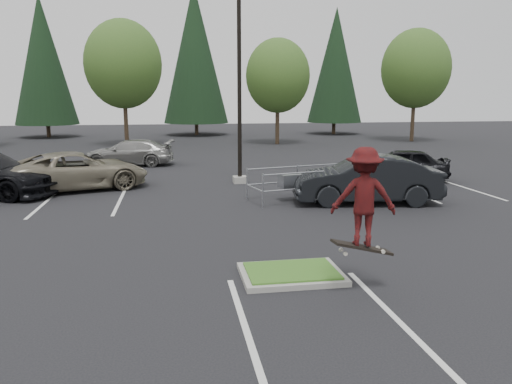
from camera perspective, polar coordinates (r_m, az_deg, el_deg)
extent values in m
plane|color=black|center=(11.11, 4.06, -9.64)|extent=(120.00, 120.00, 0.00)
cube|color=#A09E95|center=(11.08, 4.07, -9.35)|extent=(2.20, 1.60, 0.12)
cube|color=#3A6A21|center=(11.06, 4.07, -8.99)|extent=(1.95, 1.35, 0.05)
cube|color=silver|center=(19.59, -15.27, -0.90)|extent=(0.12, 5.20, 0.01)
cube|color=silver|center=(20.05, -22.97, -1.12)|extent=(0.12, 5.20, 0.01)
cube|color=silver|center=(20.70, 10.34, -0.06)|extent=(0.12, 5.20, 0.01)
cube|color=silver|center=(21.76, 17.04, 0.17)|extent=(0.12, 5.20, 0.01)
cube|color=silver|center=(23.09, 23.05, 0.37)|extent=(0.12, 5.20, 0.01)
cube|color=silver|center=(8.18, -0.41, -17.54)|extent=(0.12, 6.00, 0.01)
cube|color=silver|center=(8.96, 17.56, -15.40)|extent=(0.12, 6.00, 0.01)
cube|color=#A09E95|center=(22.61, -1.85, 1.42)|extent=(0.60, 0.60, 0.30)
cylinder|color=black|center=(22.32, -1.93, 13.79)|extent=(0.18, 0.18, 10.00)
cylinder|color=#38281C|center=(40.80, -14.63, 7.61)|extent=(0.32, 0.32, 3.50)
ellipsoid|color=#2A561F|center=(40.81, -14.95, 13.94)|extent=(5.89, 5.89, 6.77)
sphere|color=#2A561F|center=(40.43, -14.06, 12.96)|extent=(3.68, 3.68, 3.68)
sphere|color=#2A561F|center=(41.23, -15.57, 13.10)|extent=(4.05, 4.05, 4.05)
cylinder|color=#38281C|center=(40.86, 2.45, 7.64)|extent=(0.32, 0.32, 3.04)
ellipsoid|color=#2A561F|center=(40.81, 2.50, 13.14)|extent=(5.12, 5.12, 5.89)
sphere|color=#2A561F|center=(40.63, 3.43, 12.24)|extent=(3.20, 3.20, 3.20)
sphere|color=#2A561F|center=(41.09, 1.68, 12.46)|extent=(3.52, 3.52, 3.52)
cylinder|color=#38281C|center=(45.35, 17.46, 7.72)|extent=(0.32, 0.32, 3.42)
ellipsoid|color=#2A561F|center=(45.35, 17.79, 13.29)|extent=(5.76, 5.76, 6.62)
sphere|color=#2A561F|center=(45.33, 18.60, 12.33)|extent=(3.60, 3.60, 3.60)
sphere|color=#2A561F|center=(45.46, 16.94, 12.64)|extent=(3.96, 3.96, 3.96)
cylinder|color=#38281C|center=(51.50, -22.62, 6.48)|extent=(0.36, 0.36, 1.20)
cone|color=black|center=(51.50, -23.17, 13.69)|extent=(5.72, 5.72, 11.80)
cylinder|color=#38281C|center=(50.76, -6.80, 7.19)|extent=(0.36, 0.36, 1.20)
cone|color=black|center=(50.81, -6.99, 15.37)|extent=(6.38, 6.38, 13.30)
cylinder|color=#38281C|center=(52.37, 8.87, 7.25)|extent=(0.36, 0.36, 1.20)
cone|color=black|center=(52.34, 9.07, 14.09)|extent=(5.50, 5.50, 11.30)
cylinder|color=#999BA1|center=(17.47, 0.80, 0.12)|extent=(0.06, 0.06, 1.22)
cylinder|color=#999BA1|center=(18.82, -1.03, 0.90)|extent=(0.06, 0.06, 1.22)
cylinder|color=#999BA1|center=(18.42, 6.86, 0.60)|extent=(0.06, 0.06, 1.22)
cylinder|color=#999BA1|center=(19.70, 4.71, 1.32)|extent=(0.06, 0.06, 1.22)
cylinder|color=#999BA1|center=(19.55, 12.28, 1.03)|extent=(0.06, 0.06, 1.22)
cylinder|color=#999BA1|center=(20.76, 9.92, 1.69)|extent=(0.06, 0.06, 1.22)
cylinder|color=#999BA1|center=(18.42, 6.86, 0.52)|extent=(4.15, 1.04, 0.05)
cylinder|color=#999BA1|center=(18.33, 6.90, 2.32)|extent=(4.15, 1.04, 0.05)
cylinder|color=#999BA1|center=(19.71, 4.71, 1.25)|extent=(4.15, 1.04, 0.05)
cylinder|color=#999BA1|center=(19.62, 4.74, 2.93)|extent=(4.15, 1.04, 0.05)
cube|color=#999BA1|center=(18.73, 4.05, 1.31)|extent=(1.01, 0.75, 0.51)
cube|color=black|center=(10.26, 12.03, -6.20)|extent=(1.28, 0.48, 0.37)
cylinder|color=beige|center=(10.03, 10.19, -6.96)|extent=(0.08, 0.05, 0.08)
cylinder|color=beige|center=(10.26, 9.70, -6.52)|extent=(0.08, 0.05, 0.08)
cylinder|color=beige|center=(10.31, 14.32, -6.63)|extent=(0.08, 0.05, 0.08)
cylinder|color=beige|center=(10.54, 13.75, -6.21)|extent=(0.08, 0.05, 0.08)
imported|color=maroon|center=(10.01, 12.26, -0.54)|extent=(1.40, 1.01, 1.96)
imported|color=#79715C|center=(22.18, -19.91, 2.28)|extent=(6.31, 4.35, 1.60)
imported|color=black|center=(18.71, 12.50, 1.40)|extent=(5.51, 2.59, 1.75)
imported|color=black|center=(24.21, 16.21, 3.06)|extent=(4.73, 3.13, 1.50)
imported|color=gray|center=(29.17, -14.24, 4.39)|extent=(5.22, 2.70, 1.45)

